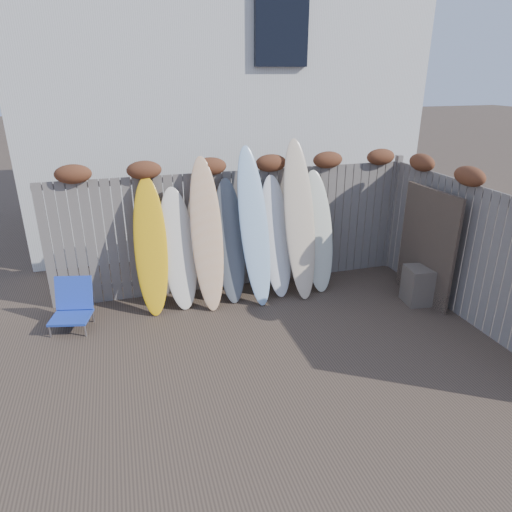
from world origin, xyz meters
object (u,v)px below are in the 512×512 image
object	(u,v)px
wooden_crate	(422,285)
lattice_panel	(427,246)
surfboard_0	(151,247)
beach_chair	(73,305)

from	to	relation	value
wooden_crate	lattice_panel	bearing A→B (deg)	54.18
lattice_panel	surfboard_0	distance (m)	4.30
wooden_crate	lattice_panel	xyz separation A→B (m)	(0.08, 0.12, 0.61)
surfboard_0	wooden_crate	bearing A→B (deg)	-9.19
beach_chair	wooden_crate	size ratio (longest dim) A/B	1.18
beach_chair	surfboard_0	xyz separation A→B (m)	(1.19, 0.23, 0.69)
beach_chair	lattice_panel	bearing A→B (deg)	-7.50
wooden_crate	surfboard_0	distance (m)	4.30
beach_chair	wooden_crate	xyz separation A→B (m)	(5.30, -0.82, -0.03)
wooden_crate	lattice_panel	world-z (taller)	lattice_panel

